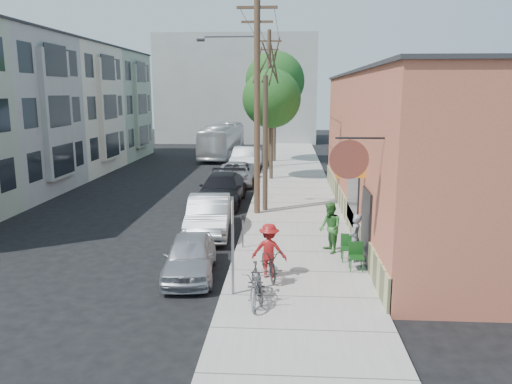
# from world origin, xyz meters

# --- Properties ---
(ground) EXTENTS (120.00, 120.00, 0.00)m
(ground) POSITION_xyz_m (0.00, 0.00, 0.00)
(ground) COLOR black
(sidewalk) EXTENTS (4.50, 58.00, 0.15)m
(sidewalk) POSITION_xyz_m (4.25, 11.00, 0.07)
(sidewalk) COLOR #A9A39C
(sidewalk) RESTS_ON ground
(cafe_building) EXTENTS (6.60, 20.20, 6.61)m
(cafe_building) POSITION_xyz_m (8.99, 4.99, 3.30)
(cafe_building) COLOR #B75D44
(cafe_building) RESTS_ON ground
(apartment_row) EXTENTS (6.30, 32.00, 9.00)m
(apartment_row) POSITION_xyz_m (-11.85, 14.00, 4.50)
(apartment_row) COLOR #95A289
(apartment_row) RESTS_ON ground
(end_cap_building) EXTENTS (18.00, 8.00, 12.00)m
(end_cap_building) POSITION_xyz_m (-2.00, 42.00, 6.00)
(end_cap_building) COLOR #9D9D98
(end_cap_building) RESTS_ON ground
(sign_post) EXTENTS (0.07, 0.45, 2.80)m
(sign_post) POSITION_xyz_m (2.35, -3.93, 1.83)
(sign_post) COLOR slate
(sign_post) RESTS_ON sidewalk
(parking_meter_near) EXTENTS (0.14, 0.14, 1.24)m
(parking_meter_near) POSITION_xyz_m (2.25, 0.35, 0.98)
(parking_meter_near) COLOR slate
(parking_meter_near) RESTS_ON sidewalk
(parking_meter_far) EXTENTS (0.14, 0.14, 1.24)m
(parking_meter_far) POSITION_xyz_m (2.25, 8.82, 0.98)
(parking_meter_far) COLOR slate
(parking_meter_far) RESTS_ON sidewalk
(utility_pole_near) EXTENTS (3.57, 0.28, 10.00)m
(utility_pole_near) POSITION_xyz_m (2.39, 5.68, 5.41)
(utility_pole_near) COLOR #503A28
(utility_pole_near) RESTS_ON sidewalk
(utility_pole_far) EXTENTS (1.80, 0.28, 10.00)m
(utility_pole_far) POSITION_xyz_m (2.45, 20.44, 5.34)
(utility_pole_far) COLOR #503A28
(utility_pole_far) RESTS_ON sidewalk
(tree_bare) EXTENTS (0.24, 0.24, 6.34)m
(tree_bare) POSITION_xyz_m (2.80, 6.29, 3.32)
(tree_bare) COLOR #44392C
(tree_bare) RESTS_ON sidewalk
(tree_leafy_mid) EXTENTS (3.75, 3.75, 7.05)m
(tree_leafy_mid) POSITION_xyz_m (2.80, 15.21, 5.31)
(tree_leafy_mid) COLOR #44392C
(tree_leafy_mid) RESTS_ON sidewalk
(tree_leafy_far) EXTENTS (4.72, 4.72, 8.79)m
(tree_leafy_far) POSITION_xyz_m (2.80, 23.64, 6.58)
(tree_leafy_far) COLOR #44392C
(tree_leafy_far) RESTS_ON sidewalk
(patio_chair_a) EXTENTS (0.60, 0.60, 0.88)m
(patio_chair_a) POSITION_xyz_m (5.91, -0.91, 0.59)
(patio_chair_a) COLOR #124215
(patio_chair_a) RESTS_ON sidewalk
(patio_chair_b) EXTENTS (0.52, 0.52, 0.88)m
(patio_chair_b) POSITION_xyz_m (6.07, -1.78, 0.59)
(patio_chair_b) COLOR #124215
(patio_chair_b) RESTS_ON sidewalk
(patron_grey) EXTENTS (0.53, 0.67, 1.62)m
(patron_grey) POSITION_xyz_m (6.13, -0.94, 0.96)
(patron_grey) COLOR gray
(patron_grey) RESTS_ON sidewalk
(patron_green) EXTENTS (0.92, 1.04, 1.80)m
(patron_green) POSITION_xyz_m (5.37, -0.03, 1.05)
(patron_green) COLOR #32732E
(patron_green) RESTS_ON sidewalk
(cyclist) EXTENTS (1.16, 0.76, 1.68)m
(cyclist) POSITION_xyz_m (3.31, -2.53, 0.99)
(cyclist) COLOR maroon
(cyclist) RESTS_ON sidewalk
(cyclist_bike) EXTENTS (1.05, 1.87, 0.93)m
(cyclist_bike) POSITION_xyz_m (3.31, -2.53, 0.62)
(cyclist_bike) COLOR black
(cyclist_bike) RESTS_ON sidewalk
(parked_bike_a) EXTENTS (0.83, 1.70, 0.98)m
(parked_bike_a) POSITION_xyz_m (3.05, -4.25, 0.64)
(parked_bike_a) COLOR black
(parked_bike_a) RESTS_ON sidewalk
(parked_bike_b) EXTENTS (0.71, 1.90, 0.99)m
(parked_bike_b) POSITION_xyz_m (3.05, -4.47, 0.64)
(parked_bike_b) COLOR slate
(parked_bike_b) RESTS_ON sidewalk
(car_0) EXTENTS (1.91, 3.98, 1.31)m
(car_0) POSITION_xyz_m (0.80, -2.23, 0.65)
(car_0) COLOR #A5A5AC
(car_0) RESTS_ON ground
(car_1) EXTENTS (2.03, 4.85, 1.56)m
(car_1) POSITION_xyz_m (0.65, 2.55, 0.78)
(car_1) COLOR #A0A4A7
(car_1) RESTS_ON ground
(car_2) EXTENTS (2.30, 5.42, 1.56)m
(car_2) POSITION_xyz_m (0.49, 8.10, 0.78)
(car_2) COLOR black
(car_2) RESTS_ON ground
(car_3) EXTENTS (2.32, 4.97, 1.37)m
(car_3) POSITION_xyz_m (0.60, 13.75, 0.69)
(car_3) COLOR #A4A5AC
(car_3) RESTS_ON ground
(car_4) EXTENTS (2.04, 5.30, 1.72)m
(car_4) POSITION_xyz_m (0.80, 19.35, 0.86)
(car_4) COLOR silver
(car_4) RESTS_ON ground
(bus) EXTENTS (2.95, 10.55, 2.91)m
(bus) POSITION_xyz_m (-1.93, 27.12, 1.45)
(bus) COLOR silver
(bus) RESTS_ON ground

